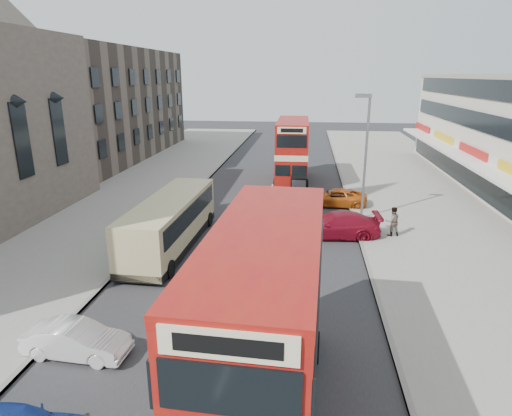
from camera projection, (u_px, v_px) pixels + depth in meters
The scene contains 16 objects.
ground at pixel (198, 409), 12.54m from camera, with size 160.00×160.00×0.00m, color #28282B.
road_surface at pixel (265, 208), 31.52m from camera, with size 12.00×90.00×0.01m, color #28282B.
pavement_right at pixel (437, 213), 30.15m from camera, with size 12.00×90.00×0.15m, color gray.
pavement_left at pixel (107, 201), 32.85m from camera, with size 12.00×90.00×0.15m, color gray.
kerb_left at pixel (183, 204), 32.18m from camera, with size 0.20×90.00×0.16m, color gray.
kerb_right at pixel (351, 210), 30.82m from camera, with size 0.20×90.00×0.16m, color gray.
brick_terrace at pixel (88, 104), 49.31m from camera, with size 14.00×28.00×12.00m, color #66594C.
street_lamp at pixel (365, 148), 27.48m from camera, with size 1.00×0.20×8.12m.
bus_main at pixel (265, 329), 11.41m from camera, with size 3.08×9.95×5.43m.
bus_second at pixel (293, 151), 37.97m from camera, with size 2.77×9.66×5.32m.
coach at pixel (171, 221), 23.92m from camera, with size 2.81×9.89×2.60m.
car_left_front at pixel (77, 340), 14.79m from camera, with size 1.25×3.59×1.18m, color white.
car_right_a at pixel (336, 225), 25.61m from camera, with size 2.10×5.16×1.50m, color maroon.
car_right_b at pixel (335, 198), 31.76m from camera, with size 2.10×4.56×1.27m, color #CA5914.
pedestrian_near at pixel (393, 221), 25.42m from camera, with size 0.65×0.44×1.77m, color gray.
cyclist at pixel (314, 208), 29.22m from camera, with size 0.86×1.95×1.96m.
Camera 1 is at (2.88, -10.00, 9.25)m, focal length 30.53 mm.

